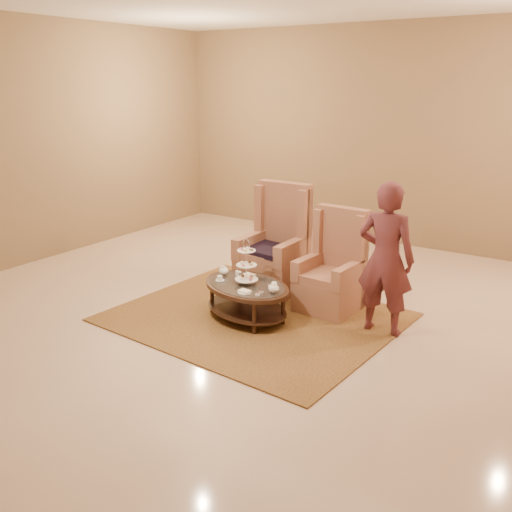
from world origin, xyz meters
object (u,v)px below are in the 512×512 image
Objects in this scene: tea_table at (247,290)px; person at (386,259)px; armchair_left at (276,254)px; armchair_right at (333,276)px.

person is at bearing 37.51° from tea_table.
armchair_left is at bearing -21.16° from person.
armchair_left is at bearing 121.16° from tea_table.
armchair_left reaches higher than armchair_right.
tea_table is 1.58m from person.
armchair_right is at bearing -26.53° from person.
tea_table is 1.09× the size of armchair_right.
armchair_right is (0.66, 0.83, 0.06)m from tea_table.
person reaches higher than armchair_left.
armchair_right is (0.92, -0.20, -0.06)m from armchair_left.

